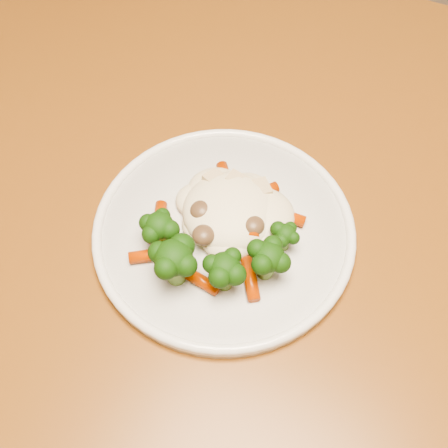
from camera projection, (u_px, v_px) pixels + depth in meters
name	position (u px, v px, depth m)	size (l,w,h in m)	color
dining_table	(286.00, 254.00, 0.67)	(1.23, 0.83, 0.75)	brown
plate	(224.00, 232.00, 0.56)	(0.26, 0.26, 0.01)	white
meal	(221.00, 229.00, 0.53)	(0.16, 0.17, 0.05)	#F4E9C3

